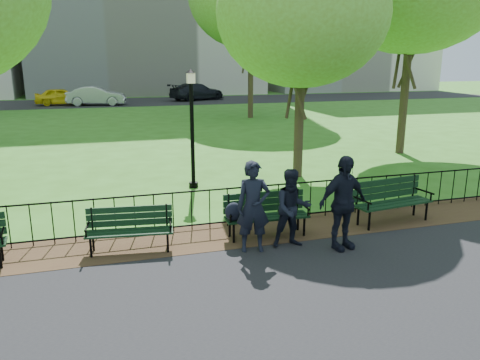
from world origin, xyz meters
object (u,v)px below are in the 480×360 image
object	(u,v)px
park_bench_right_a	(391,196)
taxi	(62,97)
sedan_dark	(197,92)
person_mid	(292,208)
person_left	(253,207)
tree_near_e	(302,13)
park_bench_left_a	(130,224)
lamppost	(192,125)
park_bench_main	(255,210)
person_right	(343,203)
sedan_silver	(96,96)

from	to	relation	value
park_bench_right_a	taxi	world-z (taller)	taxi
sedan_dark	person_mid	bearing A→B (deg)	148.68
person_left	person_mid	xyz separation A→B (m)	(0.80, -0.01, -0.10)
tree_near_e	park_bench_left_a	bearing A→B (deg)	-140.23
park_bench_left_a	lamppost	world-z (taller)	lamppost
park_bench_main	person_right	bearing A→B (deg)	-33.81
park_bench_main	person_right	size ratio (longest dim) A/B	0.98
park_bench_right_a	tree_near_e	world-z (taller)	tree_near_e
taxi	person_right	bearing A→B (deg)	-168.47
lamppost	tree_near_e	size ratio (longest dim) A/B	0.47
taxi	sedan_dark	xyz separation A→B (m)	(11.55, 1.72, 0.07)
lamppost	person_mid	bearing A→B (deg)	-78.66
lamppost	person_right	distance (m)	5.71
person_left	park_bench_left_a	bearing A→B (deg)	173.37
tree_near_e	sedan_silver	world-z (taller)	tree_near_e
person_left	taxi	distance (m)	33.37
tree_near_e	sedan_dark	size ratio (longest dim) A/B	1.35
park_bench_left_a	sedan_dark	size ratio (longest dim) A/B	0.32
person_right	taxi	distance (m)	34.06
park_bench_right_a	sedan_silver	world-z (taller)	sedan_silver
park_bench_left_a	person_left	distance (m)	2.41
park_bench_main	taxi	distance (m)	32.77
person_left	tree_near_e	bearing A→B (deg)	69.26
park_bench_right_a	taxi	distance (m)	33.45
lamppost	tree_near_e	xyz separation A→B (m)	(3.44, 0.37, 3.09)
tree_near_e	park_bench_right_a	bearing A→B (deg)	-86.73
sedan_silver	sedan_dark	bearing A→B (deg)	-65.00
taxi	sedan_dark	distance (m)	11.67
person_left	sedan_silver	bearing A→B (deg)	105.71
person_right	sedan_silver	xyz separation A→B (m)	(-4.47, 32.35, -0.17)
park_bench_main	person_right	xyz separation A→B (m)	(1.43, -1.04, 0.34)
park_bench_left_a	sedan_silver	size ratio (longest dim) A/B	0.37
taxi	person_left	bearing A→B (deg)	-171.17
park_bench_left_a	park_bench_right_a	distance (m)	5.78
lamppost	sedan_silver	xyz separation A→B (m)	(-2.59, 27.03, -1.06)
person_left	sedan_dark	xyz separation A→B (m)	(6.05, 34.63, -0.13)
park_bench_main	taxi	xyz separation A→B (m)	(-5.75, 32.26, 0.11)
taxi	person_mid	bearing A→B (deg)	-169.82
tree_near_e	sedan_silver	xyz separation A→B (m)	(-6.03, 26.66, -4.15)
park_bench_left_a	person_left	bearing A→B (deg)	-10.09
taxi	lamppost	bearing A→B (deg)	-169.91
person_left	sedan_silver	distance (m)	32.08
person_right	person_left	bearing A→B (deg)	155.73
lamppost	person_left	distance (m)	5.03
park_bench_right_a	person_left	xyz separation A→B (m)	(-3.51, -0.70, 0.29)
park_bench_left_a	person_mid	distance (m)	3.17
sedan_dark	lamppost	bearing A→B (deg)	145.42
sedan_silver	park_bench_left_a	bearing A→B (deg)	-170.85
lamppost	tree_near_e	bearing A→B (deg)	6.12
lamppost	taxi	size ratio (longest dim) A/B	0.83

